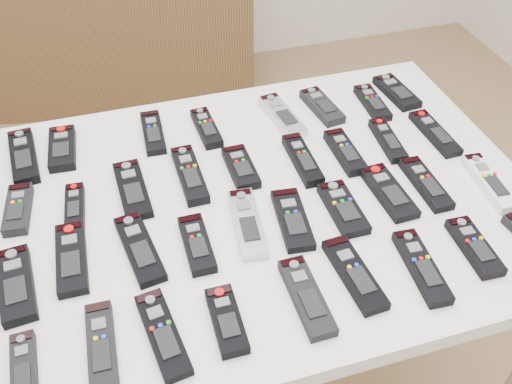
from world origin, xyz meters
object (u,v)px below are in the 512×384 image
object	(u,v)px
remote_12	(241,167)
remote_29	(163,334)
remote_8	(18,209)
remote_24	(389,192)
remote_31	(306,297)
remote_3	(206,128)
remote_21	(247,223)
remote_5	(322,106)
remote_9	(75,207)
remote_30	(227,320)
remote_14	(345,152)
remote_15	(388,140)
remote_28	(102,346)
remote_25	(426,184)
remote_0	(24,157)
remote_17	(16,285)
remote_26	(490,182)
remote_11	(190,175)
remote_27	(24,370)
table	(256,217)
remote_20	(197,244)
remote_33	(421,267)
sideboard	(105,34)
remote_18	(72,258)
remote_6	(372,103)
remote_16	(435,133)
remote_13	(302,159)
remote_1	(62,148)
remote_22	(292,219)
remote_32	(354,274)
remote_2	(153,133)
remote_23	(343,208)
remote_4	(282,116)
remote_34	(474,247)
remote_10	(132,189)

from	to	relation	value
remote_12	remote_29	world-z (taller)	remote_12
remote_8	remote_24	xyz separation A→B (m)	(0.79, -0.18, -0.00)
remote_8	remote_31	xyz separation A→B (m)	(0.52, -0.40, -0.00)
remote_3	remote_21	distance (m)	0.35
remote_5	remote_9	bearing A→B (deg)	-170.08
remote_12	remote_30	world-z (taller)	same
remote_9	remote_14	distance (m)	0.64
remote_15	remote_28	world-z (taller)	same
remote_29	remote_25	bearing A→B (deg)	11.27
remote_0	remote_17	xyz separation A→B (m)	(-0.01, -0.40, 0.00)
remote_8	remote_30	bearing A→B (deg)	-42.64
remote_26	remote_30	distance (m)	0.70
remote_5	remote_31	distance (m)	0.63
remote_12	remote_29	xyz separation A→B (m)	(-0.25, -0.40, -0.00)
remote_11	remote_27	bearing A→B (deg)	-132.75
table	remote_20	xyz separation A→B (m)	(-0.16, -0.11, 0.07)
remote_33	sideboard	bearing A→B (deg)	107.41
remote_18	remote_21	distance (m)	0.36
remote_6	remote_16	size ratio (longest dim) A/B	0.85
remote_11	remote_13	size ratio (longest dim) A/B	1.07
remote_18	remote_11	bearing A→B (deg)	34.17
remote_1	remote_31	world-z (taller)	same
remote_1	remote_30	world-z (taller)	same
remote_3	remote_17	size ratio (longest dim) A/B	0.86
remote_5	remote_26	xyz separation A→B (m)	(0.25, -0.39, -0.00)
remote_22	remote_25	bearing A→B (deg)	9.61
remote_28	remote_32	size ratio (longest dim) A/B	0.96
remote_2	remote_26	distance (m)	0.82
remote_26	remote_11	bearing A→B (deg)	166.10
remote_15	remote_23	distance (m)	0.28
remote_1	remote_29	size ratio (longest dim) A/B	0.85
sideboard	remote_4	distance (m)	1.59
remote_3	remote_22	distance (m)	0.38
table	remote_22	bearing A→B (deg)	-60.77
table	remote_33	bearing A→B (deg)	-49.35
remote_18	remote_30	bearing A→B (deg)	-40.57
remote_8	remote_26	bearing A→B (deg)	-6.11
sideboard	remote_26	world-z (taller)	remote_26
remote_1	remote_32	world-z (taller)	remote_1
remote_15	remote_24	bearing A→B (deg)	-111.00
remote_5	remote_24	xyz separation A→B (m)	(0.02, -0.36, -0.00)
remote_20	remote_30	xyz separation A→B (m)	(0.01, -0.20, -0.00)
remote_2	remote_16	xyz separation A→B (m)	(0.68, -0.21, 0.00)
remote_5	remote_13	world-z (taller)	same
remote_17	remote_25	distance (m)	0.89
remote_18	remote_32	bearing A→B (deg)	-19.57
remote_11	remote_13	bearing A→B (deg)	-5.67
remote_24	remote_34	bearing A→B (deg)	-67.46
remote_22	remote_31	distance (m)	0.20
remote_10	remote_33	world-z (taller)	remote_33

